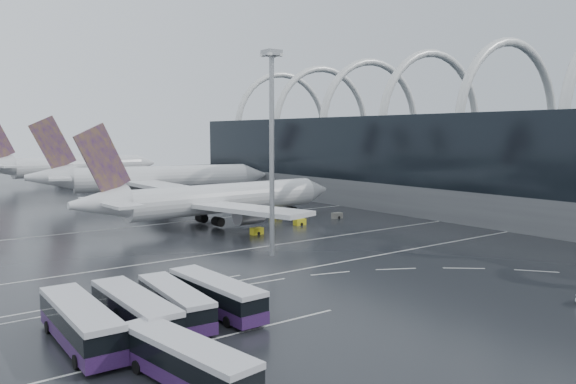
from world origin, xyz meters
TOP-DOWN VIEW (x-y plane):
  - ground at (0.00, 0.00)m, footprint 420.00×420.00m
  - terminal at (61.56, 19.84)m, footprint 42.00×160.00m
  - lane_marking_near at (0.00, -2.00)m, footprint 120.00×0.25m
  - lane_marking_mid at (0.00, 12.00)m, footprint 120.00×0.25m
  - lane_marking_far at (0.00, 40.00)m, footprint 120.00×0.25m
  - bus_bay_line_south at (-24.00, -16.00)m, footprint 28.00×0.25m
  - bus_bay_line_north at (-24.00, 0.00)m, footprint 28.00×0.25m
  - airliner_main at (5.23, 33.40)m, footprint 53.06×46.50m
  - airliner_gate_b at (11.54, 76.46)m, footprint 58.46×51.72m
  - airliner_gate_c at (8.65, 135.36)m, footprint 60.20×54.96m
  - bus_row_near_a at (-31.27, -11.09)m, footprint 3.44×13.48m
  - bus_row_near_b at (-26.80, -10.80)m, footprint 3.19×13.12m
  - bus_row_near_c at (-22.82, -10.01)m, footprint 3.60×12.21m
  - bus_row_near_d at (-18.86, -10.22)m, footprint 3.41×12.76m
  - bus_row_far_a at (-27.81, -22.31)m, footprint 4.57×12.56m
  - floodlight_mast at (-0.90, 6.50)m, footprint 2.08×2.08m
  - gse_cart_belly_a at (17.36, 24.03)m, footprint 2.09×1.24m
  - gse_cart_belly_b at (24.07, 31.60)m, footprint 2.08×1.23m
  - gse_cart_belly_c at (6.12, 20.90)m, footprint 2.01×1.19m
  - gse_cart_belly_d at (28.07, 26.07)m, footprint 2.02×1.20m
  - gse_cart_belly_e at (19.34, 34.27)m, footprint 2.26×1.34m

SIDE VIEW (x-z plane):
  - ground at x=0.00m, z-range 0.00..0.00m
  - lane_marking_near at x=0.00m, z-range 0.00..0.01m
  - lane_marking_mid at x=0.00m, z-range 0.00..0.01m
  - lane_marking_far at x=0.00m, z-range 0.00..0.01m
  - bus_bay_line_south at x=-24.00m, z-range 0.00..0.01m
  - bus_bay_line_north at x=-24.00m, z-range 0.00..0.01m
  - gse_cart_belly_c at x=6.12m, z-range 0.00..1.10m
  - gse_cart_belly_d at x=28.07m, z-range 0.00..1.10m
  - gse_cart_belly_b at x=24.07m, z-range 0.00..1.13m
  - gse_cart_belly_a at x=17.36m, z-range 0.00..1.14m
  - gse_cart_belly_e at x=19.34m, z-range 0.00..1.23m
  - bus_row_near_c at x=-22.82m, z-range 0.15..3.11m
  - bus_row_far_a at x=-27.81m, z-range 0.15..3.17m
  - bus_row_near_d at x=-18.86m, z-range 0.15..3.27m
  - bus_row_near_b at x=-26.80m, z-range 0.16..3.39m
  - bus_row_near_a at x=-31.27m, z-range 0.16..3.47m
  - airliner_main at x=5.23m, z-range -4.49..13.49m
  - airliner_gate_b at x=11.54m, z-range -5.10..15.32m
  - airliner_gate_c at x=8.65m, z-range -5.36..16.09m
  - terminal at x=61.56m, z-range -6.58..28.32m
  - floodlight_mast at x=-0.90m, z-range 3.50..30.61m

